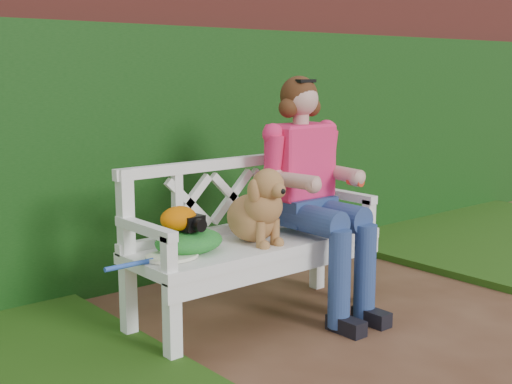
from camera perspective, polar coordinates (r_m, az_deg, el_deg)
ground at (r=3.88m, az=11.28°, el=-11.46°), size 60.00×60.00×0.00m
brick_wall at (r=5.03m, az=-5.47°, el=6.49°), size 10.00×0.30×2.20m
ivy_hedge at (r=4.87m, az=-3.95°, el=3.44°), size 10.00×0.18×1.70m
grass_right at (r=6.26m, az=18.70°, el=-3.23°), size 2.60×2.00×0.05m
garden_bench at (r=3.91m, az=0.00°, el=-7.38°), size 1.64×0.79×0.48m
seated_woman at (r=4.02m, az=4.15°, el=-0.51°), size 0.81×0.91×1.35m
dog at (r=3.73m, az=-0.02°, el=-1.03°), size 0.42×0.47×0.43m
tennis_racket at (r=3.46m, az=-7.36°, el=-5.40°), size 0.54×0.24×0.03m
green_bag at (r=3.57m, az=-5.61°, el=-4.06°), size 0.42×0.35×0.13m
camera_item at (r=3.51m, az=-5.37°, el=-2.58°), size 0.12×0.10×0.08m
baseball_glove at (r=3.50m, az=-6.47°, el=-2.21°), size 0.23×0.19×0.13m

